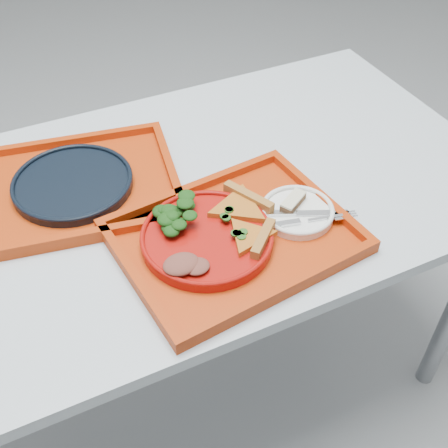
{
  "coord_description": "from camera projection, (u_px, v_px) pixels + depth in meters",
  "views": [
    {
      "loc": [
        -0.24,
        -0.89,
        1.56
      ],
      "look_at": [
        0.1,
        -0.16,
        0.78
      ],
      "focal_mm": 45.0,
      "sensor_mm": 36.0,
      "label": 1
    }
  ],
  "objects": [
    {
      "name": "tray_far",
      "position": [
        74.0,
        189.0,
        1.23
      ],
      "size": [
        0.5,
        0.42,
        0.01
      ],
      "primitive_type": "cube",
      "rotation": [
        0.0,
        0.0,
        -0.17
      ],
      "color": "#A82E08",
      "rests_on": "table"
    },
    {
      "name": "salad_heap",
      "position": [
        179.0,
        212.0,
        1.11
      ],
      "size": [
        0.09,
        0.08,
        0.04
      ],
      "primitive_type": "ellipsoid",
      "color": "black",
      "rests_on": "dinner_plate"
    },
    {
      "name": "knife",
      "position": [
        303.0,
        213.0,
        1.14
      ],
      "size": [
        0.18,
        0.09,
        0.01
      ],
      "primitive_type": "cube",
      "rotation": [
        0.0,
        0.0,
        -0.42
      ],
      "color": "silver",
      "rests_on": "side_plate"
    },
    {
      "name": "table",
      "position": [
        151.0,
        226.0,
        1.26
      ],
      "size": [
        1.6,
        0.8,
        0.75
      ],
      "color": "#B3BFC8",
      "rests_on": "ground"
    },
    {
      "name": "fork",
      "position": [
        307.0,
        220.0,
        1.13
      ],
      "size": [
        0.19,
        0.06,
        0.01
      ],
      "primitive_type": "cube",
      "rotation": [
        0.0,
        0.0,
        -0.23
      ],
      "color": "silver",
      "rests_on": "side_plate"
    },
    {
      "name": "side_plate",
      "position": [
        297.0,
        213.0,
        1.16
      ],
      "size": [
        0.15,
        0.15,
        0.01
      ],
      "primitive_type": "cylinder",
      "color": "white",
      "rests_on": "tray_main"
    },
    {
      "name": "pizza_slice_b",
      "position": [
        239.0,
        205.0,
        1.14
      ],
      "size": [
        0.17,
        0.16,
        0.02
      ],
      "primitive_type": null,
      "rotation": [
        0.0,
        0.0,
        3.59
      ],
      "color": "#C38B20",
      "rests_on": "dinner_plate"
    },
    {
      "name": "ground",
      "position": [
        171.0,
        383.0,
        1.73
      ],
      "size": [
        10.0,
        10.0,
        0.0
      ],
      "primitive_type": "plane",
      "color": "#989BA0",
      "rests_on": "ground"
    },
    {
      "name": "navy_plate",
      "position": [
        73.0,
        184.0,
        1.22
      ],
      "size": [
        0.26,
        0.26,
        0.02
      ],
      "primitive_type": "cylinder",
      "color": "black",
      "rests_on": "tray_far"
    },
    {
      "name": "dessert_bar",
      "position": [
        293.0,
        201.0,
        1.16
      ],
      "size": [
        0.07,
        0.06,
        0.02
      ],
      "rotation": [
        0.0,
        0.0,
        0.54
      ],
      "color": "#4A2C18",
      "rests_on": "side_plate"
    },
    {
      "name": "tray_main",
      "position": [
        234.0,
        239.0,
        1.12
      ],
      "size": [
        0.49,
        0.4,
        0.01
      ],
      "primitive_type": "cube",
      "rotation": [
        0.0,
        0.0,
        0.11
      ],
      "color": "#A82E08",
      "rests_on": "table"
    },
    {
      "name": "pizza_slice_a",
      "position": [
        249.0,
        234.0,
        1.08
      ],
      "size": [
        0.15,
        0.15,
        0.02
      ],
      "primitive_type": null,
      "rotation": [
        0.0,
        0.0,
        2.32
      ],
      "color": "#C38B20",
      "rests_on": "dinner_plate"
    },
    {
      "name": "meat_portion",
      "position": [
        181.0,
        264.0,
        1.03
      ],
      "size": [
        0.07,
        0.06,
        0.02
      ],
      "primitive_type": "ellipsoid",
      "color": "brown",
      "rests_on": "dinner_plate"
    },
    {
      "name": "dinner_plate",
      "position": [
        207.0,
        239.0,
        1.1
      ],
      "size": [
        0.26,
        0.26,
        0.02
      ],
      "primitive_type": "cylinder",
      "color": "#9D100A",
      "rests_on": "tray_main"
    }
  ]
}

